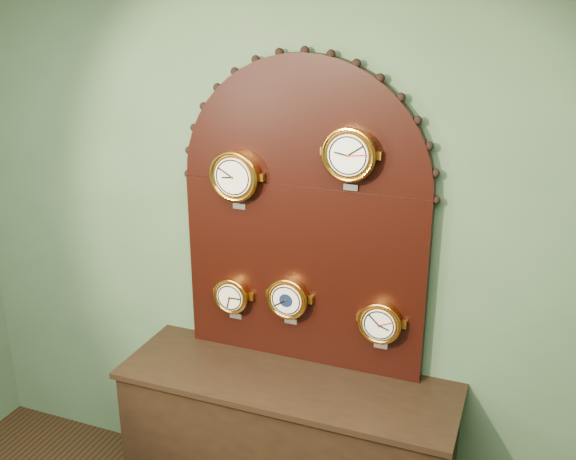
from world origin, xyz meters
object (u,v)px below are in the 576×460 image
at_px(hygrometer, 232,295).
at_px(shop_counter, 287,453).
at_px(barometer, 288,298).
at_px(roman_clock, 235,176).
at_px(arabic_clock, 350,154).
at_px(display_board, 304,207).
at_px(tide_clock, 381,322).

bearing_deg(hygrometer, shop_counter, -23.69).
bearing_deg(hygrometer, barometer, -0.14).
xyz_separation_m(shop_counter, roman_clock, (-0.32, 0.15, 1.36)).
xyz_separation_m(roman_clock, arabic_clock, (0.55, 0.00, 0.15)).
bearing_deg(display_board, tide_clock, -9.20).
bearing_deg(shop_counter, display_board, 90.00).
bearing_deg(roman_clock, hygrometer, 177.57).
bearing_deg(shop_counter, roman_clock, 154.19).
bearing_deg(arabic_clock, hygrometer, 179.86).
relative_size(display_board, hygrometer, 6.38).
relative_size(roman_clock, arabic_clock, 1.01).
relative_size(display_board, tide_clock, 5.97).
height_order(display_board, arabic_clock, display_board).
height_order(roman_clock, arabic_clock, arabic_clock).
distance_m(display_board, barometer, 0.45).
xyz_separation_m(display_board, tide_clock, (0.41, -0.07, -0.49)).
relative_size(roman_clock, barometer, 1.14).
height_order(roman_clock, tide_clock, roman_clock).
distance_m(display_board, tide_clock, 0.64).
relative_size(arabic_clock, hygrometer, 1.23).
distance_m(shop_counter, hygrometer, 0.84).
height_order(arabic_clock, barometer, arabic_clock).
distance_m(arabic_clock, tide_clock, 0.80).
xyz_separation_m(roman_clock, barometer, (0.27, 0.00, -0.58)).
xyz_separation_m(hygrometer, barometer, (0.30, -0.00, 0.04)).
bearing_deg(shop_counter, arabic_clock, 33.17).
height_order(hygrometer, tide_clock, tide_clock).
xyz_separation_m(shop_counter, arabic_clock, (0.23, 0.15, 1.51)).
xyz_separation_m(roman_clock, hygrometer, (-0.04, 0.00, -0.62)).
height_order(shop_counter, hygrometer, hygrometer).
relative_size(shop_counter, barometer, 6.14).
height_order(display_board, roman_clock, display_board).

